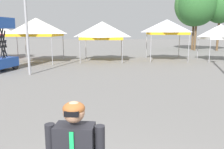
# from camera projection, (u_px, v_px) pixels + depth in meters

# --- Properties ---
(canopy_tent_left_of_center) EXTENTS (3.57, 3.57, 3.53)m
(canopy_tent_left_of_center) POSITION_uv_depth(u_px,v_px,m) (36.00, 27.00, 18.18)
(canopy_tent_left_of_center) COLOR #9E9EA3
(canopy_tent_left_of_center) RESTS_ON ground
(canopy_tent_far_left) EXTENTS (3.50, 3.50, 3.27)m
(canopy_tent_far_left) POSITION_uv_depth(u_px,v_px,m) (102.00, 30.00, 18.93)
(canopy_tent_far_left) COLOR #9E9EA3
(canopy_tent_far_left) RESTS_ON ground
(canopy_tent_behind_left) EXTENTS (3.15, 3.15, 3.46)m
(canopy_tent_behind_left) POSITION_uv_depth(u_px,v_px,m) (167.00, 27.00, 19.21)
(canopy_tent_behind_left) COLOR #9E9EA3
(canopy_tent_behind_left) RESTS_ON ground
(canopy_tent_center) EXTENTS (2.85, 2.85, 3.06)m
(canopy_tent_center) POSITION_uv_depth(u_px,v_px,m) (221.00, 32.00, 18.94)
(canopy_tent_center) COLOR #9E9EA3
(canopy_tent_center) RESTS_ON ground
(tree_behind_tents_right) EXTENTS (3.87, 3.87, 7.70)m
(tree_behind_tents_right) POSITION_uv_depth(u_px,v_px,m) (220.00, 6.00, 28.40)
(tree_behind_tents_right) COLOR brown
(tree_behind_tents_right) RESTS_ON ground
(tree_behind_tents_center) EXTENTS (5.09, 5.09, 8.67)m
(tree_behind_tents_center) POSITION_uv_depth(u_px,v_px,m) (195.00, 4.00, 29.25)
(tree_behind_tents_center) COLOR brown
(tree_behind_tents_center) RESTS_ON ground
(tree_behind_tents_left) EXTENTS (4.91, 4.91, 8.48)m
(tree_behind_tents_left) POSITION_uv_depth(u_px,v_px,m) (197.00, 4.00, 28.52)
(tree_behind_tents_left) COLOR brown
(tree_behind_tents_left) RESTS_ON ground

